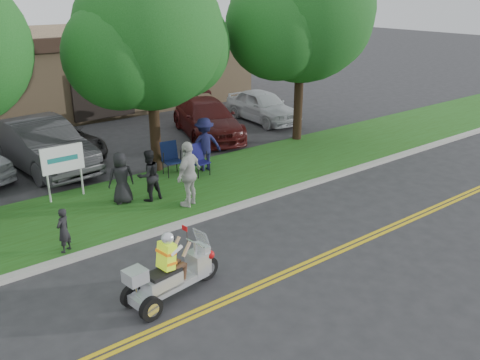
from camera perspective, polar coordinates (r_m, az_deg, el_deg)
ground at (r=12.32m, az=5.31°, el=-8.76°), size 120.00×120.00×0.00m
centerline_near at (r=11.96m, az=7.22°, el=-9.79°), size 60.00×0.10×0.01m
centerline_far at (r=12.05m, az=6.68°, el=-9.50°), size 60.00×0.10×0.01m
curb at (r=14.40m, az=-2.95°, el=-3.80°), size 60.00×0.25×0.12m
grass_verge at (r=16.08m, az=-7.35°, el=-1.25°), size 60.00×4.00×0.10m
commercial_building at (r=28.61m, az=-18.54°, el=11.73°), size 18.00×8.20×4.00m
tree_mid at (r=17.03m, az=-10.03°, el=15.10°), size 5.88×4.80×7.05m
tree_right at (r=20.70m, az=7.02°, el=17.90°), size 6.86×5.60×8.07m
business_sign at (r=15.78m, az=-19.28°, el=1.93°), size 1.25×0.06×1.75m
trike_scooter at (r=10.70m, az=-7.77°, el=-10.54°), size 2.33×0.87×1.53m
lawn_chair_a at (r=17.10m, az=-4.77°, el=2.52°), size 0.57×0.59×1.05m
lawn_chair_b at (r=17.24m, az=-7.80°, el=2.67°), size 0.65×0.67×1.11m
spectator_adult_mid at (r=15.14m, az=-10.19°, el=0.51°), size 0.79×0.64×1.55m
spectator_adult_right at (r=14.56m, az=-5.77°, el=0.70°), size 1.22×0.93×1.92m
spectator_chair_a at (r=17.42m, az=-4.01°, el=4.03°), size 1.32×0.96×1.84m
spectator_chair_b at (r=15.11m, az=-13.19°, el=0.22°), size 0.83×0.62×1.54m
child_left at (r=12.82m, az=-19.21°, el=-5.35°), size 0.48×0.45×1.11m
parked_car_left at (r=19.10m, az=-21.39°, el=3.70°), size 2.50×5.55×1.77m
parked_car_mid at (r=20.30m, az=-19.70°, el=4.16°), size 2.61×4.80×1.28m
parked_car_right at (r=21.97m, az=-3.69°, el=6.90°), size 3.60×5.63×1.52m
parked_car_far_right at (r=24.40m, az=2.55°, el=8.31°), size 2.06×4.47×1.48m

